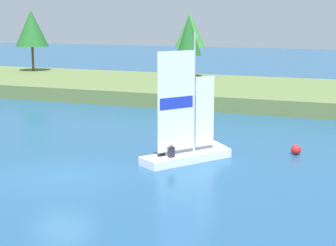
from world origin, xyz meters
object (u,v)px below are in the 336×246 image
shoreline_tree_midleft (190,30)px  shoreline_tree_left (31,28)px  shoreline_tree_centre (189,36)px  sailboat (199,149)px  channel_buoy (296,150)px

shoreline_tree_midleft → shoreline_tree_left: bearing=-178.3°
shoreline_tree_centre → sailboat: bearing=-69.2°
shoreline_tree_centre → channel_buoy: shoreline_tree_centre is taller
shoreline_tree_centre → sailboat: shoreline_tree_centre is taller
shoreline_tree_left → shoreline_tree_midleft: (17.26, 0.51, -0.04)m
shoreline_tree_centre → shoreline_tree_midleft: bearing=107.5°
shoreline_tree_midleft → shoreline_tree_centre: shoreline_tree_midleft is taller
shoreline_tree_midleft → channel_buoy: (13.34, -21.95, -5.25)m
sailboat → channel_buoy: size_ratio=12.92×
shoreline_tree_left → shoreline_tree_centre: bearing=-7.8°
sailboat → channel_buoy: bearing=-25.4°
sailboat → channel_buoy: sailboat is taller
channel_buoy → shoreline_tree_midleft: bearing=121.3°
shoreline_tree_midleft → channel_buoy: bearing=-58.7°
shoreline_tree_midleft → channel_buoy: size_ratio=11.99×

